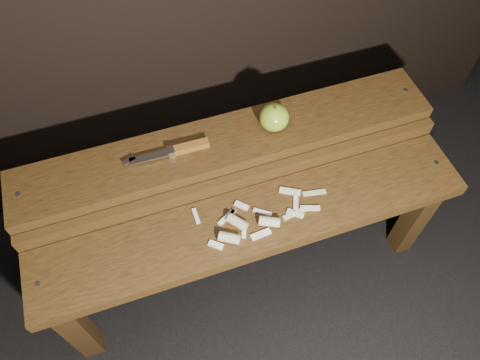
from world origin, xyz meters
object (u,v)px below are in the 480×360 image
object	(u,v)px
bench_rear_tier	(228,158)
apple	(274,117)
knife	(181,149)
bench_front_tier	(254,234)

from	to	relation	value
bench_rear_tier	apple	distance (m)	0.18
apple	knife	world-z (taller)	apple
bench_rear_tier	bench_front_tier	bearing A→B (deg)	-90.00
bench_front_tier	apple	size ratio (longest dim) A/B	13.83
bench_front_tier	knife	world-z (taller)	knife
bench_front_tier	knife	distance (m)	0.31
bench_front_tier	knife	bearing A→B (deg)	119.76
bench_front_tier	bench_rear_tier	bearing A→B (deg)	90.00
bench_rear_tier	knife	bearing A→B (deg)	178.42
bench_front_tier	apple	distance (m)	0.33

